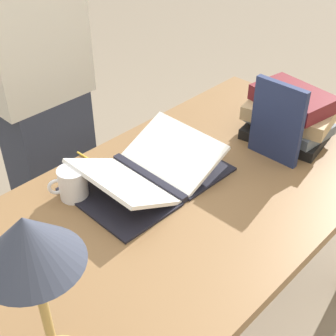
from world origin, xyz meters
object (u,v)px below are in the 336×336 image
person_reader (40,90)px  book_standing_upright (277,122)px  coffee_mug (72,184)px  pencil (92,161)px  reading_lamp (31,255)px  book_stack_tall (290,116)px  open_book (149,172)px

person_reader → book_standing_upright: bearing=-66.7°
coffee_mug → person_reader: size_ratio=0.06×
book_standing_upright → pencil: size_ratio=1.78×
reading_lamp → person_reader: size_ratio=0.23×
person_reader → coffee_mug: bearing=-114.8°
reading_lamp → pencil: bearing=-134.1°
book_standing_upright → person_reader: size_ratio=0.15×
book_stack_tall → reading_lamp: 1.09m
open_book → book_standing_upright: bearing=152.1°
book_standing_upright → coffee_mug: size_ratio=2.43×
book_stack_tall → pencil: 0.67m
open_book → book_standing_upright: size_ratio=1.78×
pencil → person_reader: bearing=-101.8°
open_book → coffee_mug: open_book is taller
open_book → person_reader: bearing=-90.8°
book_standing_upright → person_reader: 0.86m
open_book → coffee_mug: bearing=-24.9°
book_stack_tall → coffee_mug: size_ratio=2.89×
book_stack_tall → person_reader: (0.48, -0.75, 0.01)m
reading_lamp → book_stack_tall: bearing=-172.4°
reading_lamp → pencil: 0.77m
open_book → pencil: open_book is taller
coffee_mug → pencil: 0.18m
book_stack_tall → reading_lamp: size_ratio=0.78×
book_standing_upright → book_stack_tall: bearing=-166.4°
person_reader → pencil: bearing=-101.8°
book_stack_tall → person_reader: size_ratio=0.18×
coffee_mug → person_reader: person_reader is taller
open_book → coffee_mug: size_ratio=4.32×
open_book → pencil: (0.06, -0.20, -0.03)m
open_book → reading_lamp: 0.69m
book_standing_upright → reading_lamp: 0.93m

